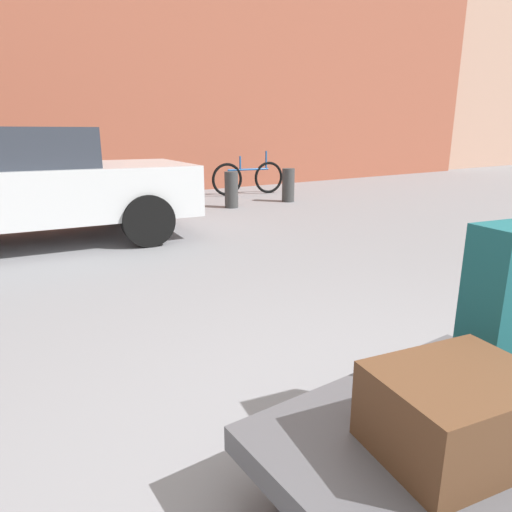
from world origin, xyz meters
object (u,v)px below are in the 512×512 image
Objects in this scene: suitcase_teal_front_left at (507,304)px; bollard_kerb_near at (231,190)px; parked_car at (7,184)px; bollard_kerb_mid at (288,185)px; luggage_cart at (438,436)px; suitcase_brown_stacked_top at (456,412)px; bicycle_leaning at (249,178)px.

bollard_kerb_near is (2.48, 6.32, -0.34)m from suitcase_teal_front_left.
bollard_kerb_mid is (5.10, 0.93, -0.43)m from parked_car.
suitcase_brown_stacked_top reaches higher than luggage_cart.
bicycle_leaning reaches higher than luggage_cart.
bollard_kerb_mid is (0.06, -1.38, -0.04)m from bicycle_leaning.
luggage_cart is at bearing -81.73° from parked_car.
luggage_cart is 2.02× the size of suitcase_teal_front_left.
luggage_cart is 0.26m from suitcase_brown_stacked_top.
parked_car reaches higher than bicycle_leaning.
luggage_cart is 0.77× the size of bicycle_leaning.
suitcase_teal_front_left reaches higher than suitcase_brown_stacked_top.
parked_car is at bearing -169.63° from bollard_kerb_mid.
bollard_kerb_near is at bearing 65.07° from luggage_cart.
suitcase_brown_stacked_top is at bearing -118.98° from bicycle_leaning.
bicycle_leaning is at bearing 71.97° from suitcase_brown_stacked_top.
bollard_kerb_mid is at bearing 66.71° from suitcase_brown_stacked_top.
suitcase_teal_front_left reaches higher than bollard_kerb_mid.
parked_car is 3.89m from bollard_kerb_near.
parked_car is 5.56m from bicycle_leaning.
bollard_kerb_near is (3.75, 0.93, -0.43)m from parked_car.
suitcase_teal_front_left is at bearing 26.69° from suitcase_brown_stacked_top.
parked_car is at bearing -155.33° from bicycle_leaning.
suitcase_brown_stacked_top is 0.79× the size of bollard_kerb_near.
suitcase_teal_front_left is 0.38× the size of bicycle_leaning.
suitcase_brown_stacked_top is 0.79× the size of bollard_kerb_mid.
luggage_cart is 2.03× the size of bollard_kerb_mid.
bollard_kerb_near is (-1.29, -1.38, -0.04)m from bicycle_leaning.
suitcase_brown_stacked_top is (-0.10, -0.11, 0.21)m from luggage_cart.
suitcase_teal_front_left is 8.58m from bicycle_leaning.
suitcase_teal_front_left reaches higher than luggage_cart.
parked_car is 5.20m from bollard_kerb_mid.
parked_car is at bearing 114.40° from suitcase_teal_front_left.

